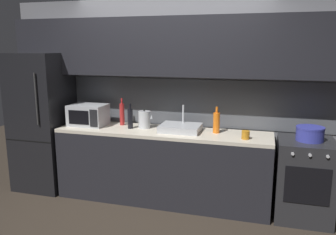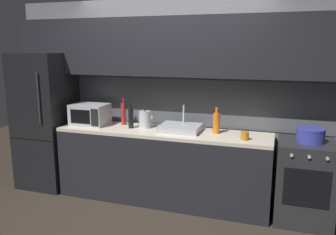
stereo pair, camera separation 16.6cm
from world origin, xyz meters
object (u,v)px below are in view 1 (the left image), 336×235
oven_range (304,179)px  kettle (144,120)px  microwave (88,115)px  wine_bottle_dark (130,118)px  mug_amber (246,135)px  wine_bottle_red (122,114)px  refrigerator (43,121)px  cooking_pot (310,134)px  wine_bottle_orange (216,122)px

oven_range → kettle: (-1.90, 0.07, 0.56)m
microwave → kettle: (0.75, 0.05, -0.03)m
wine_bottle_dark → mug_amber: wine_bottle_dark is taller
wine_bottle_red → oven_range: bearing=-3.9°
wine_bottle_dark → mug_amber: size_ratio=3.34×
kettle → wine_bottle_dark: 0.18m
wine_bottle_red → mug_amber: size_ratio=3.74×
refrigerator → cooking_pot: refrigerator is taller
refrigerator → wine_bottle_red: refrigerator is taller
microwave → cooking_pot: size_ratio=1.56×
wine_bottle_red → mug_amber: 1.62m
refrigerator → wine_bottle_red: size_ratio=5.21×
wine_bottle_red → refrigerator: bearing=-172.1°
kettle → wine_bottle_red: bearing=166.0°
refrigerator → cooking_pot: 3.36m
oven_range → wine_bottle_dark: 2.14m
refrigerator → mug_amber: (2.69, -0.12, 0.03)m
microwave → oven_range: bearing=-0.4°
microwave → wine_bottle_red: size_ratio=1.31×
kettle → mug_amber: size_ratio=2.55×
refrigerator → oven_range: (3.34, -0.00, -0.46)m
mug_amber → cooking_pot: (0.67, 0.12, 0.03)m
cooking_pot → wine_bottle_orange: bearing=176.3°
oven_range → cooking_pot: 0.53m
wine_bottle_red → wine_bottle_dark: wine_bottle_red is taller
oven_range → kettle: 1.98m
wine_bottle_orange → mug_amber: (0.35, -0.19, -0.08)m
oven_range → cooking_pot: size_ratio=3.05×
kettle → wine_bottle_red: (-0.34, 0.08, 0.04)m
refrigerator → mug_amber: size_ratio=19.50×
oven_range → kettle: bearing=177.9°
refrigerator → kettle: (1.43, 0.07, 0.10)m
microwave → kettle: 0.76m
refrigerator → oven_range: 3.37m
kettle → cooking_pot: kettle is taller
kettle → wine_bottle_orange: 0.90m
wine_bottle_dark → microwave: bearing=178.1°
microwave → refrigerator: bearing=-178.4°
microwave → wine_bottle_orange: 1.66m
mug_amber → wine_bottle_orange: bearing=151.5°
wine_bottle_dark → wine_bottle_orange: size_ratio=1.00×
kettle → wine_bottle_dark: size_ratio=0.76×
wine_bottle_dark → wine_bottle_orange: bearing=3.6°
wine_bottle_red → wine_bottle_orange: size_ratio=1.12×
wine_bottle_dark → wine_bottle_orange: 1.07m
mug_amber → kettle: bearing=171.3°
refrigerator → wine_bottle_orange: (2.33, 0.07, 0.12)m
oven_range → wine_bottle_dark: bearing=180.0°
microwave → wine_bottle_dark: 0.59m
oven_range → cooking_pot: (0.02, 0.00, 0.53)m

